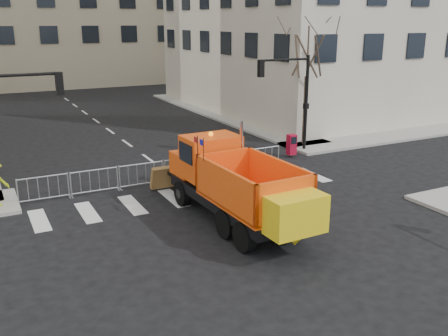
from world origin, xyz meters
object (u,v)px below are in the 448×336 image
plow_truck (236,183)px  cop_a (185,163)px  newspaper_box (292,145)px  cop_b (184,170)px  cop_c (199,164)px

plow_truck → cop_a: 5.08m
plow_truck → newspaper_box: 9.90m
cop_a → cop_b: (-0.44, -0.99, -0.03)m
cop_c → plow_truck: bearing=6.4°
cop_a → plow_truck: bearing=71.4°
plow_truck → cop_a: plow_truck is taller
plow_truck → cop_b: plow_truck is taller
cop_a → cop_b: bearing=48.3°
cop_b → cop_c: size_ratio=1.14×
cop_c → newspaper_box: size_ratio=1.58×
cop_c → cop_a: bearing=-74.8°
plow_truck → cop_a: (0.09, 5.05, -0.54)m
cop_c → cop_b: bearing=-33.6°
cop_a → newspaper_box: bearing=176.4°
newspaper_box → cop_a: bearing=-166.4°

